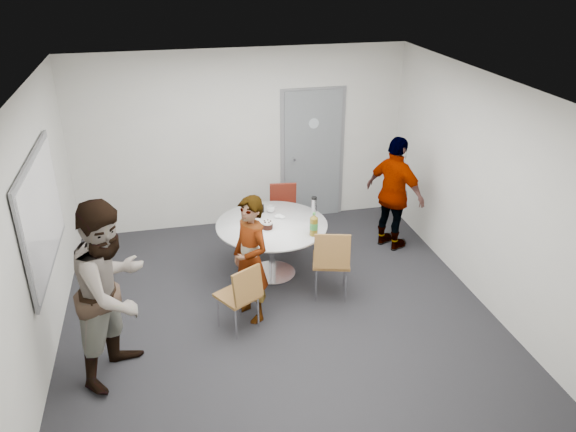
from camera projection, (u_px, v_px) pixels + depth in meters
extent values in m
plane|color=#242428|center=(277.00, 308.00, 6.82)|extent=(5.00, 5.00, 0.00)
plane|color=silver|center=(275.00, 86.00, 5.65)|extent=(5.00, 5.00, 0.00)
plane|color=silver|center=(242.00, 140.00, 8.43)|extent=(5.00, 0.00, 5.00)
plane|color=silver|center=(37.00, 231.00, 5.73)|extent=(0.00, 5.00, 5.00)
plane|color=silver|center=(479.00, 188.00, 6.74)|extent=(0.00, 5.00, 5.00)
plane|color=silver|center=(347.00, 350.00, 4.04)|extent=(5.00, 0.00, 5.00)
cube|color=slate|center=(313.00, 155.00, 8.77)|extent=(0.90, 0.05, 2.05)
cube|color=gray|center=(312.00, 155.00, 8.79)|extent=(1.02, 0.04, 2.12)
cylinder|color=#B2BFC6|center=(314.00, 123.00, 8.51)|extent=(0.16, 0.01, 0.16)
cylinder|color=silver|center=(294.00, 159.00, 8.65)|extent=(0.04, 0.14, 0.04)
cube|color=gray|center=(42.00, 213.00, 5.87)|extent=(0.03, 1.90, 1.25)
cube|color=white|center=(44.00, 213.00, 5.87)|extent=(0.01, 1.78, 1.13)
cylinder|color=white|center=(272.00, 225.00, 7.23)|extent=(1.44, 1.44, 0.03)
cylinder|color=silver|center=(272.00, 250.00, 7.39)|extent=(0.09, 0.09, 0.70)
cylinder|color=silver|center=(272.00, 273.00, 7.54)|extent=(0.62, 0.62, 0.02)
cylinder|color=white|center=(267.00, 229.00, 7.09)|extent=(0.18, 0.18, 0.01)
cylinder|color=black|center=(267.00, 226.00, 7.07)|extent=(0.14, 0.14, 0.07)
cylinder|color=silver|center=(267.00, 222.00, 7.05)|extent=(0.14, 0.14, 0.02)
cylinder|color=olive|center=(314.00, 227.00, 6.89)|extent=(0.10, 0.10, 0.23)
cylinder|color=#388C3E|center=(314.00, 226.00, 6.89)|extent=(0.10, 0.10, 0.09)
cone|color=olive|center=(314.00, 216.00, 6.83)|extent=(0.10, 0.10, 0.05)
cylinder|color=#428E40|center=(314.00, 214.00, 6.81)|extent=(0.04, 0.04, 0.02)
imported|color=white|center=(271.00, 209.00, 7.52)|extent=(0.15, 0.15, 0.09)
cylinder|color=black|center=(262.00, 208.00, 7.51)|extent=(0.05, 0.05, 0.13)
cylinder|color=silver|center=(314.00, 205.00, 7.51)|extent=(0.07, 0.07, 0.19)
cylinder|color=black|center=(314.00, 198.00, 7.46)|extent=(0.07, 0.07, 0.03)
cube|color=#D76B7F|center=(248.00, 215.00, 7.44)|extent=(0.12, 0.06, 0.02)
ellipsoid|color=white|center=(280.00, 217.00, 7.38)|extent=(0.17, 0.17, 0.03)
cube|color=brown|center=(237.00, 295.00, 6.31)|extent=(0.55, 0.55, 0.03)
cube|color=brown|center=(248.00, 286.00, 6.08)|extent=(0.37, 0.27, 0.38)
cylinder|color=silver|center=(240.00, 300.00, 6.61)|extent=(0.02, 0.02, 0.43)
cylinder|color=silver|center=(218.00, 311.00, 6.40)|extent=(0.02, 0.02, 0.43)
cylinder|color=silver|center=(258.00, 312.00, 6.39)|extent=(0.02, 0.02, 0.43)
cylinder|color=silver|center=(236.00, 323.00, 6.19)|extent=(0.02, 0.02, 0.43)
cube|color=brown|center=(331.00, 261.00, 6.91)|extent=(0.55, 0.55, 0.04)
cube|color=brown|center=(332.00, 252.00, 6.61)|extent=(0.44, 0.21, 0.43)
cylinder|color=silver|center=(344.00, 270.00, 7.17)|extent=(0.02, 0.02, 0.48)
cylinder|color=silver|center=(316.00, 269.00, 7.18)|extent=(0.02, 0.02, 0.48)
cylinder|color=silver|center=(346.00, 285.00, 6.84)|extent=(0.02, 0.02, 0.48)
cylinder|color=silver|center=(316.00, 285.00, 6.86)|extent=(0.02, 0.02, 0.48)
cube|color=maroon|center=(284.00, 214.00, 8.19)|extent=(0.46, 0.46, 0.03)
cube|color=maroon|center=(283.00, 195.00, 8.27)|extent=(0.40, 0.14, 0.39)
cylinder|color=silver|center=(274.00, 234.00, 8.12)|extent=(0.02, 0.02, 0.44)
cylinder|color=silver|center=(297.00, 232.00, 8.15)|extent=(0.02, 0.02, 0.44)
cylinder|color=silver|center=(272.00, 223.00, 8.42)|extent=(0.02, 0.02, 0.44)
cylinder|color=silver|center=(294.00, 222.00, 8.45)|extent=(0.02, 0.02, 0.44)
imported|color=#A5C6EA|center=(251.00, 260.00, 6.36)|extent=(0.57, 0.66, 1.53)
imported|color=white|center=(113.00, 291.00, 5.44)|extent=(1.11, 1.17, 1.92)
imported|color=black|center=(395.00, 194.00, 7.88)|extent=(0.83, 1.05, 1.66)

